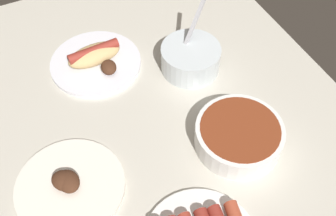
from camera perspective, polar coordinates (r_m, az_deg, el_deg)
ground_plane at (r=88.18cm, az=-1.53°, el=-5.12°), size 120.00×90.00×3.00cm
plate_hotdog_assembled at (r=101.16cm, az=-10.03°, el=6.69°), size 22.09×22.09×5.61cm
plate_grilled_meat at (r=82.80cm, az=-13.56°, el=-10.39°), size 21.42×21.42×3.97cm
bowl_chili at (r=85.41cm, az=9.83°, el=-3.74°), size 18.15×18.15×5.37cm
bowl_coleslaw at (r=97.93cm, az=3.16°, el=7.06°), size 14.14×14.14×15.89cm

